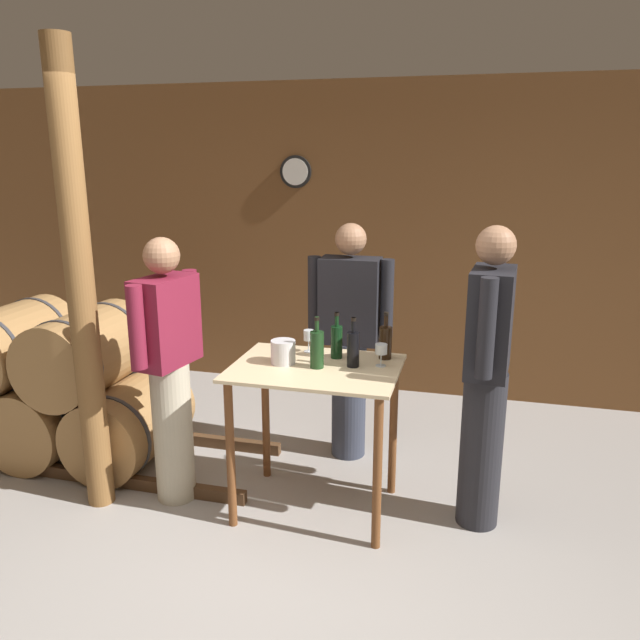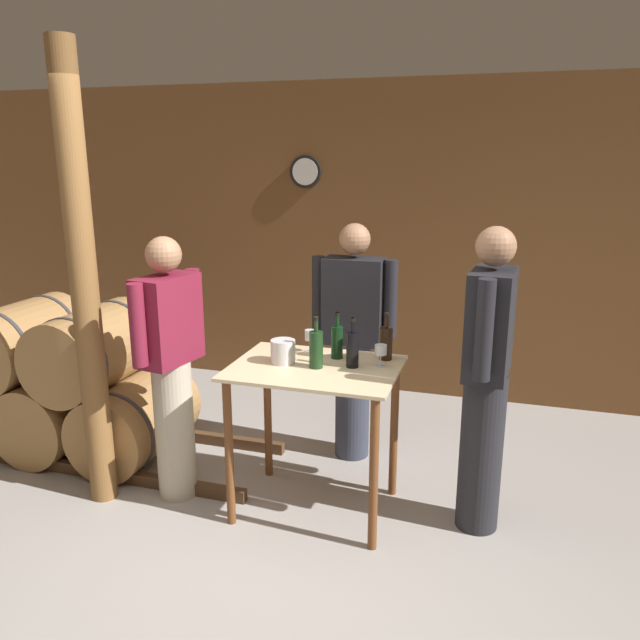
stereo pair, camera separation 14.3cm
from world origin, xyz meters
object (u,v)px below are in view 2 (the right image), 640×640
Objects in this scene: wine_bottle_left at (337,341)px; person_host at (353,338)px; wine_bottle_right at (386,342)px; person_visitor_with_scarf at (486,376)px; person_visitor_bearded at (171,365)px; wine_bottle_center at (353,348)px; wine_bottle_far_left at (316,349)px; wine_glass_near_left at (310,336)px; ice_bucket at (283,351)px; wooden_post at (84,287)px; wine_glass_near_center at (381,351)px.

person_host reaches higher than wine_bottle_left.
wine_bottle_right reaches higher than wine_bottle_left.
person_visitor_with_scarf is 1.85m from person_visitor_bearded.
wine_bottle_center is 0.17× the size of person_visitor_with_scarf.
wine_bottle_far_left is at bearing -143.45° from wine_bottle_right.
wine_bottle_right is 2.05× the size of wine_glass_near_left.
wine_bottle_far_left reaches higher than wine_bottle_left.
wine_bottle_center is 0.75m from person_visitor_with_scarf.
person_host is (0.24, 0.74, -0.11)m from ice_bucket.
ice_bucket is at bearing -108.75° from wine_glass_near_left.
ice_bucket is at bearing 8.55° from person_visitor_bearded.
wine_bottle_right is at bearing -57.49° from person_host.
wine_bottle_far_left is 0.21m from wine_bottle_center.
wine_bottle_left is 0.21m from wine_glass_near_left.
wooden_post is at bearing -143.15° from person_host.
wine_bottle_center is at bearing 7.84° from person_visitor_bearded.
wooden_post is 18.78× the size of ice_bucket.
wine_bottle_left reaches higher than ice_bucket.
wine_bottle_right is at bearing 89.18° from wine_glass_near_center.
wine_bottle_center reaches higher than wine_bottle_left.
wine_bottle_left is (1.39, 0.45, -0.33)m from wooden_post.
wine_bottle_center reaches higher than wine_glass_near_left.
wine_bottle_left is 2.02× the size of wine_glass_near_left.
ice_bucket is (-0.28, -0.18, -0.04)m from wine_bottle_left.
wine_bottle_center is 0.41m from ice_bucket.
person_visitor_with_scarf is (2.26, 0.36, -0.43)m from wooden_post.
wine_bottle_far_left is (1.33, 0.25, -0.32)m from wooden_post.
wine_bottle_right is 0.14m from wine_glass_near_center.
wine_glass_near_center is 0.92× the size of ice_bucket.
person_visitor_with_scarf is at bearing -35.66° from person_host.
wine_glass_near_center is at bearing 179.66° from person_visitor_with_scarf.
person_host reaches higher than wine_glass_near_center.
wine_glass_near_left is 0.50m from wine_glass_near_center.
person_visitor_bearded is at bearing -173.98° from person_visitor_with_scarf.
person_visitor_bearded reaches higher than wine_bottle_far_left.
person_visitor_bearded is at bearing -172.16° from wine_bottle_center.
wine_bottle_far_left is at bearing -6.33° from ice_bucket.
person_host is at bearing 116.28° from wine_glass_near_center.
wine_glass_near_left is at bearing 162.02° from wine_glass_near_center.
person_visitor_bearded reaches higher than wine_bottle_right.
wooden_post is at bearing -156.67° from wine_glass_near_left.
ice_bucket is 0.79m from person_host.
person_visitor_bearded is at bearing -155.48° from wine_glass_near_left.
wine_glass_near_center is at bearing 18.55° from wine_bottle_far_left.
person_visitor_with_scarf reaches higher than person_host.
wine_bottle_far_left is 0.22m from ice_bucket.
ice_bucket is at bearing -173.37° from wine_bottle_center.
wine_bottle_center is 0.16m from wine_glass_near_center.
wine_bottle_far_left is 0.18× the size of person_visitor_bearded.
person_host reaches higher than wine_bottle_far_left.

